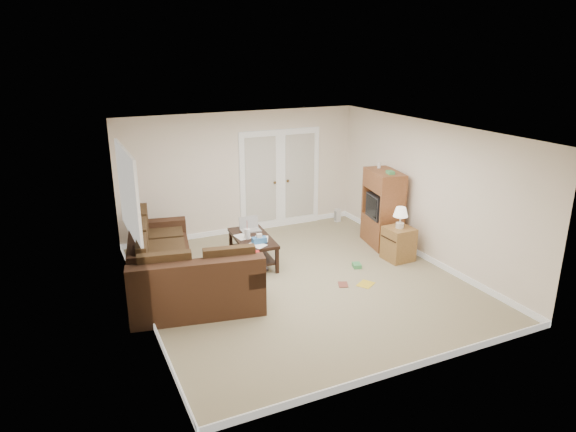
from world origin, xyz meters
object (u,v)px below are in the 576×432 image
tv_armoire (383,208)px  sectional_sofa (175,270)px  coffee_table (253,248)px  side_cabinet (399,241)px

tv_armoire → sectional_sofa: bearing=-164.7°
coffee_table → sectional_sofa: bearing=-155.5°
coffee_table → side_cabinet: 2.64m
coffee_table → tv_armoire: (2.61, -0.21, 0.47)m
sectional_sofa → tv_armoire: 4.16m
sectional_sofa → tv_armoire: tv_armoire is taller
tv_armoire → coffee_table: bearing=-174.0°
tv_armoire → side_cabinet: (-0.16, -0.77, -0.39)m
sectional_sofa → coffee_table: (1.52, 0.55, -0.08)m
side_cabinet → tv_armoire: bearing=75.8°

